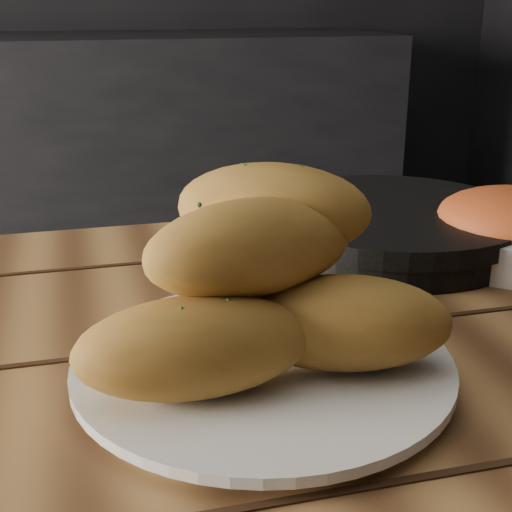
{
  "coord_description": "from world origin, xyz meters",
  "views": [
    {
      "loc": [
        0.36,
        -0.69,
        1.02
      ],
      "look_at": [
        0.48,
        -0.22,
        0.84
      ],
      "focal_mm": 50.0,
      "sensor_mm": 36.0,
      "label": 1
    }
  ],
  "objects": [
    {
      "name": "plate",
      "position": [
        0.48,
        -0.24,
        0.76
      ],
      "size": [
        0.28,
        0.28,
        0.02
      ],
      "color": "white",
      "rests_on": "table"
    },
    {
      "name": "bread_rolls",
      "position": [
        0.48,
        -0.24,
        0.83
      ],
      "size": [
        0.27,
        0.22,
        0.14
      ],
      "color": "#A5732D",
      "rests_on": "plate"
    },
    {
      "name": "skillet",
      "position": [
        0.7,
        0.01,
        0.77
      ],
      "size": [
        0.44,
        0.3,
        0.05
      ],
      "color": "black",
      "rests_on": "table"
    }
  ]
}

